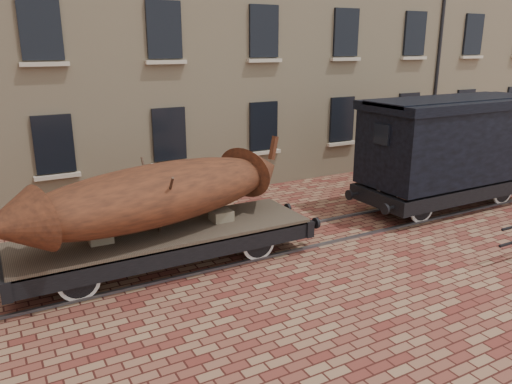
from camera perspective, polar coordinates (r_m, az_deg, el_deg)
ground at (r=13.84m, az=7.46°, el=-4.68°), size 90.00×90.00×0.00m
rail_track at (r=13.83m, az=7.46°, el=-4.56°), size 30.00×1.52×0.06m
flatcar_wagon at (r=11.65m, az=-10.36°, el=-5.18°), size 7.58×2.06×1.14m
iron_boat at (r=11.27m, az=-11.19°, el=-0.20°), size 7.46×3.60×1.76m
goods_van at (r=16.53m, az=21.46°, el=5.55°), size 6.64×2.42×3.44m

